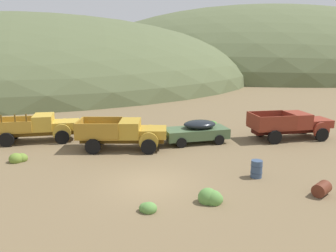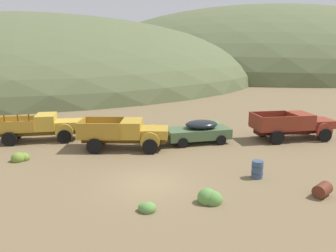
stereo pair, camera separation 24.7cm
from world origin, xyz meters
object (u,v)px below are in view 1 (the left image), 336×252
object	(u,v)px
oil_drum_foreground	(323,189)
car_weathered_green	(196,131)
truck_rust_red	(297,125)
truck_faded_yellow	(44,127)
truck_mustard	(130,134)
oil_drum_spare	(258,169)

from	to	relation	value
oil_drum_foreground	car_weathered_green	bearing A→B (deg)	120.72
truck_rust_red	oil_drum_foreground	world-z (taller)	truck_rust_red
truck_faded_yellow	car_weathered_green	size ratio (longest dim) A/B	1.24
truck_mustard	truck_rust_red	xyz separation A→B (m)	(11.71, 2.56, 0.00)
truck_faded_yellow	oil_drum_foreground	size ratio (longest dim) A/B	5.84
truck_rust_red	oil_drum_foreground	size ratio (longest dim) A/B	5.89
oil_drum_foreground	truck_mustard	bearing A→B (deg)	143.13
truck_faded_yellow	oil_drum_foreground	bearing A→B (deg)	-41.26
truck_faded_yellow	truck_mustard	xyz separation A→B (m)	(6.20, -1.86, 0.02)
car_weathered_green	oil_drum_foreground	size ratio (longest dim) A/B	4.71
truck_faded_yellow	oil_drum_spare	size ratio (longest dim) A/B	6.74
truck_faded_yellow	truck_mustard	size ratio (longest dim) A/B	1.07
oil_drum_foreground	oil_drum_spare	xyz separation A→B (m)	(-2.38, 2.15, 0.15)
truck_rust_red	truck_mustard	bearing A→B (deg)	-178.81
truck_faded_yellow	truck_mustard	bearing A→B (deg)	-28.17
truck_rust_red	oil_drum_foreground	bearing A→B (deg)	-114.38
truck_mustard	oil_drum_spare	xyz separation A→B (m)	(7.07, -4.94, -0.56)
truck_faded_yellow	oil_drum_spare	bearing A→B (deg)	-38.62
truck_mustard	truck_faded_yellow	bearing A→B (deg)	163.70
truck_mustard	oil_drum_foreground	distance (m)	11.83
truck_faded_yellow	oil_drum_foreground	xyz separation A→B (m)	(15.65, -8.94, -0.69)
truck_mustard	truck_rust_red	world-z (taller)	same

